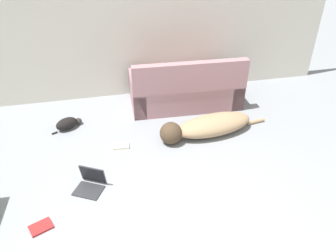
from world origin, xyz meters
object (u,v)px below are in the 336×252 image
(cat, at_px, (68,124))
(book_cream, at_px, (121,146))
(dog, at_px, (207,126))
(couch, at_px, (186,90))
(book_red, at_px, (41,227))
(laptop_open, at_px, (91,181))

(cat, xyz_separation_m, book_cream, (0.73, -0.65, -0.07))
(dog, relative_size, book_cream, 7.27)
(dog, bearing_deg, couch, -94.32)
(dog, xyz_separation_m, book_red, (-2.23, -1.27, -0.13))
(cat, bearing_deg, book_red, -125.74)
(couch, xyz_separation_m, book_red, (-2.16, -2.20, -0.27))
(dog, xyz_separation_m, book_cream, (-1.27, -0.03, -0.13))
(couch, distance_m, dog, 0.95)
(dog, height_order, laptop_open, dog)
(couch, xyz_separation_m, cat, (-1.93, -0.31, -0.19))
(couch, xyz_separation_m, dog, (0.07, -0.93, -0.14))
(cat, height_order, book_red, cat)
(laptop_open, height_order, book_red, laptop_open)
(dog, relative_size, book_red, 6.46)
(couch, relative_size, book_cream, 7.68)
(laptop_open, bearing_deg, book_red, -107.17)
(cat, height_order, book_cream, cat)
(dog, distance_m, cat, 2.10)
(laptop_open, bearing_deg, book_cream, 88.58)
(cat, xyz_separation_m, laptop_open, (0.31, -1.38, -0.00))
(cat, distance_m, laptop_open, 1.41)
(couch, distance_m, book_cream, 1.56)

